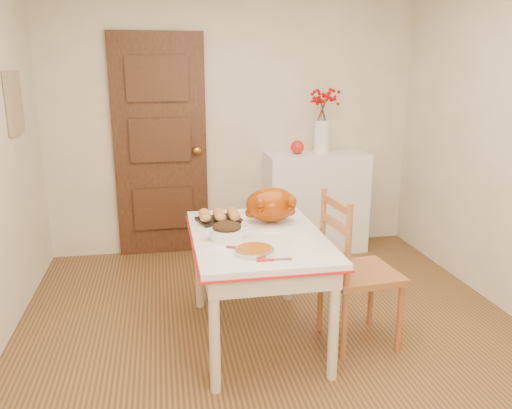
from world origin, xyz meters
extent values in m
cube|color=#4C2E1A|center=(0.00, 0.00, 0.00)|extent=(3.50, 4.00, 0.00)
cube|color=silver|center=(0.00, 2.00, 1.25)|extent=(3.50, 0.00, 2.50)
cube|color=#37170C|center=(-0.70, 1.97, 1.03)|extent=(0.85, 0.06, 2.06)
cube|color=tan|center=(-1.73, 1.20, 1.50)|extent=(0.03, 0.35, 0.45)
cube|color=white|center=(0.76, 1.78, 0.48)|extent=(0.96, 0.43, 0.96)
sphere|color=red|center=(0.56, 1.78, 1.02)|extent=(0.13, 0.13, 0.13)
cylinder|color=#9E4A0C|center=(-0.20, -0.15, 0.75)|extent=(0.24, 0.24, 0.05)
cylinder|color=white|center=(-0.05, 0.66, 0.78)|extent=(0.07, 0.07, 0.10)
camera|label=1|loc=(-0.70, -2.82, 1.75)|focal=35.75mm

